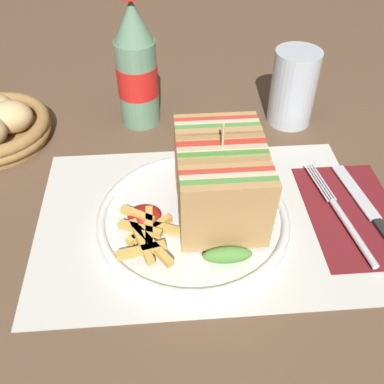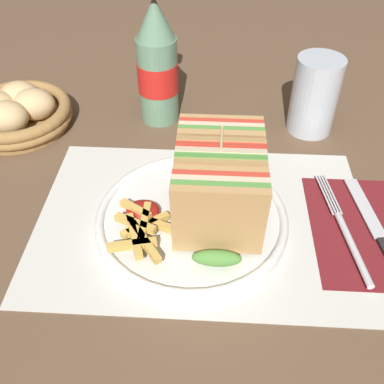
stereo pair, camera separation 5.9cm
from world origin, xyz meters
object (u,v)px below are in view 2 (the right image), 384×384
object	(u,v)px
plate_main	(191,219)
knife	(375,229)
glass_near	(314,95)
coke_bottle_near	(157,65)
fork	(347,236)
club_sandwich	(218,185)
bread_basket	(16,112)

from	to	relation	value
plate_main	knife	distance (m)	0.24
plate_main	glass_near	world-z (taller)	glass_near
coke_bottle_near	glass_near	xyz separation A→B (m)	(0.26, -0.02, -0.04)
knife	fork	bearing A→B (deg)	-165.89
coke_bottle_near	fork	bearing A→B (deg)	-45.14
club_sandwich	bread_basket	distance (m)	0.41
knife	glass_near	distance (m)	0.25
knife	coke_bottle_near	world-z (taller)	coke_bottle_near
glass_near	club_sandwich	bearing A→B (deg)	-122.75
club_sandwich	knife	bearing A→B (deg)	-0.30
knife	coke_bottle_near	bearing A→B (deg)	132.39
fork	knife	distance (m)	0.04
knife	glass_near	world-z (taller)	glass_near
club_sandwich	knife	size ratio (longest dim) A/B	0.92
knife	club_sandwich	bearing A→B (deg)	171.47
club_sandwich	fork	xyz separation A→B (m)	(0.17, -0.02, -0.06)
plate_main	glass_near	bearing A→B (deg)	51.87
plate_main	knife	bearing A→B (deg)	-0.13
knife	glass_near	xyz separation A→B (m)	(-0.06, 0.24, 0.06)
glass_near	bread_basket	world-z (taller)	glass_near
plate_main	knife	world-z (taller)	plate_main
club_sandwich	bread_basket	bearing A→B (deg)	147.82
club_sandwich	coke_bottle_near	size ratio (longest dim) A/B	0.76
plate_main	fork	bearing A→B (deg)	-4.90
coke_bottle_near	bread_basket	xyz separation A→B (m)	(-0.24, -0.04, -0.07)
plate_main	fork	distance (m)	0.20
fork	plate_main	bearing A→B (deg)	166.87
fork	coke_bottle_near	size ratio (longest dim) A/B	0.85
coke_bottle_near	glass_near	world-z (taller)	coke_bottle_near
coke_bottle_near	bread_basket	world-z (taller)	coke_bottle_near
club_sandwich	bread_basket	xyz separation A→B (m)	(-0.34, 0.22, -0.04)
bread_basket	plate_main	bearing A→B (deg)	-34.98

